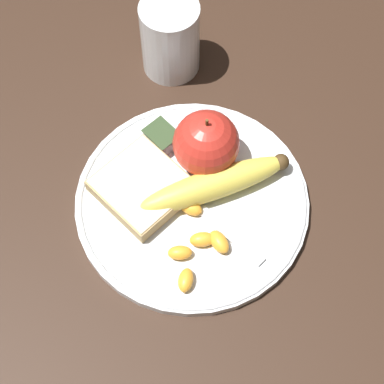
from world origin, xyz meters
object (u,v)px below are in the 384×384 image
object	(u,v)px
apple	(206,143)
plate	(192,201)
juice_glass	(170,39)
fork	(195,200)
jam_packet	(162,137)
banana	(216,184)
bread_slice	(143,187)

from	to	relation	value
apple	plate	bearing A→B (deg)	120.14
juice_glass	fork	size ratio (longest dim) A/B	0.57
jam_packet	plate	bearing A→B (deg)	161.93
plate	jam_packet	distance (m)	0.09
banana	bread_slice	distance (m)	0.08
plate	bread_slice	xyz separation A→B (m)	(0.05, 0.03, 0.02)
banana	bread_slice	xyz separation A→B (m)	(0.06, 0.06, -0.01)
banana	fork	xyz separation A→B (m)	(0.01, 0.03, -0.02)
juice_glass	fork	bearing A→B (deg)	145.44
apple	bread_slice	xyz separation A→B (m)	(0.02, 0.08, -0.03)
banana	jam_packet	bearing A→B (deg)	0.59
juice_glass	fork	world-z (taller)	juice_glass
banana	juice_glass	bearing A→B (deg)	-27.36
apple	fork	world-z (taller)	apple
banana	apple	bearing A→B (deg)	-28.05
juice_glass	plate	bearing A→B (deg)	144.65
juice_glass	apple	size ratio (longest dim) A/B	1.19
plate	fork	bearing A→B (deg)	-158.14
plate	banana	bearing A→B (deg)	-109.15
juice_glass	apple	world-z (taller)	juice_glass
fork	juice_glass	bearing A→B (deg)	-37.29
plate	fork	size ratio (longest dim) A/B	1.50
banana	jam_packet	distance (m)	0.09
juice_glass	apple	bearing A→B (deg)	152.82
bread_slice	fork	size ratio (longest dim) A/B	0.55
bread_slice	fork	world-z (taller)	bread_slice
jam_packet	bread_slice	bearing A→B (deg)	120.24
juice_glass	jam_packet	distance (m)	0.13
plate	banana	xyz separation A→B (m)	(-0.01, -0.03, 0.02)
plate	juice_glass	xyz separation A→B (m)	(0.17, -0.12, 0.04)
apple	jam_packet	xyz separation A→B (m)	(0.06, 0.02, -0.03)
juice_glass	jam_packet	xyz separation A→B (m)	(-0.09, 0.10, -0.03)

